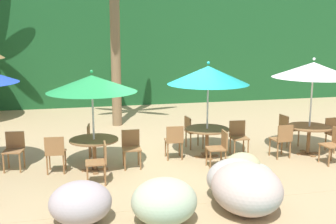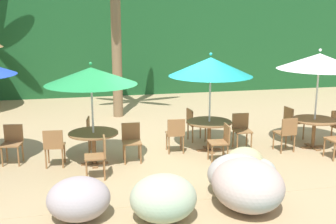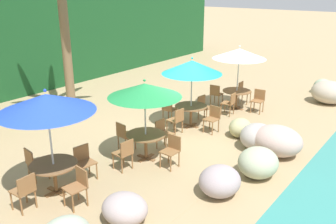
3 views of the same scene
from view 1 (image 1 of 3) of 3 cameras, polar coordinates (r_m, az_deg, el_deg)
name	(u,v)px [view 1 (image 1 of 3)]	position (r m, az deg, el deg)	size (l,w,h in m)	color
ground_plane	(168,161)	(10.11, 0.00, -6.87)	(120.00, 120.00, 0.00)	tan
terrace_deck	(168,161)	(10.10, 0.00, -6.84)	(18.00, 5.20, 0.01)	tan
foliage_backdrop	(121,34)	(18.48, -6.52, 10.73)	(28.00, 2.40, 6.00)	#194C23
rock_seawall	(137,192)	(7.27, -4.35, -11.01)	(17.62, 3.42, 0.94)	tan
chair_blue_seaward	(14,148)	(10.02, -20.62, -4.69)	(0.48, 0.49, 0.87)	olive
umbrella_green	(92,84)	(9.16, -10.55, 3.91)	(2.00, 2.00, 2.30)	silver
dining_table_green	(94,144)	(9.43, -10.25, -4.48)	(1.10, 1.10, 0.74)	brown
chair_green_seaward	(131,146)	(9.60, -5.15, -4.69)	(0.43, 0.44, 0.87)	olive
chair_green_inland	(93,139)	(10.28, -10.36, -3.75)	(0.48, 0.47, 0.87)	olive
chair_green_left	(55,151)	(9.45, -15.43, -5.31)	(0.46, 0.47, 0.87)	olive
chair_green_right	(100,160)	(8.65, -9.44, -6.60)	(0.44, 0.43, 0.87)	olive
umbrella_teal	(208,75)	(10.06, 5.61, 5.13)	(2.01, 2.01, 2.41)	silver
dining_table_teal	(207,133)	(10.32, 5.46, -2.98)	(1.10, 1.10, 0.74)	brown
chair_teal_seaward	(238,135)	(10.67, 9.77, -3.19)	(0.45, 0.46, 0.87)	olive
chair_teal_inland	(191,130)	(11.07, 3.28, -2.50)	(0.46, 0.45, 0.87)	olive
chair_teal_left	(174,140)	(10.09, 0.88, -3.85)	(0.45, 0.46, 0.87)	olive
chair_teal_right	(220,146)	(9.58, 7.24, -4.77)	(0.46, 0.45, 0.87)	olive
umbrella_white	(313,70)	(10.87, 19.58, 5.54)	(2.03, 2.03, 2.49)	silver
dining_table_white	(309,131)	(11.12, 19.05, -2.51)	(1.10, 1.10, 0.74)	brown
chair_white_seaward	(334,132)	(11.72, 22.15, -2.55)	(0.45, 0.45, 0.87)	olive
chair_white_inland	(287,128)	(11.77, 16.22, -2.12)	(0.46, 0.45, 0.87)	olive
chair_white_left	(282,138)	(10.59, 15.65, -3.55)	(0.46, 0.46, 0.87)	olive
chair_white_right	(334,143)	(10.56, 22.17, -4.01)	(0.46, 0.45, 0.87)	olive
palm_tree_second	(113,5)	(13.66, -7.60, 14.59)	(3.54, 3.47, 5.66)	brown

